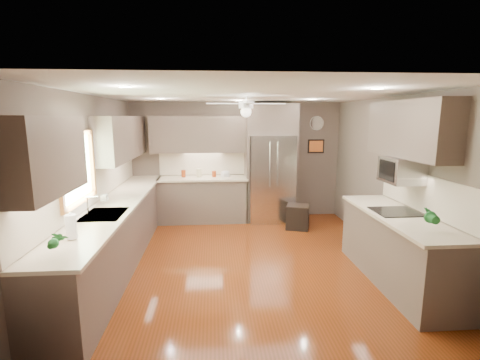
{
  "coord_description": "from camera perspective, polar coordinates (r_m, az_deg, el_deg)",
  "views": [
    {
      "loc": [
        -0.5,
        -4.99,
        2.19
      ],
      "look_at": [
        -0.07,
        0.6,
        1.17
      ],
      "focal_mm": 26.0,
      "sensor_mm": 36.0,
      "label": 1
    }
  ],
  "objects": [
    {
      "name": "floor",
      "position": [
        5.47,
        1.22,
        -13.24
      ],
      "size": [
        5.0,
        5.0,
        0.0
      ],
      "primitive_type": "plane",
      "color": "#53240B",
      "rests_on": "ground"
    },
    {
      "name": "ceiling",
      "position": [
        5.02,
        1.33,
        13.9
      ],
      "size": [
        5.0,
        5.0,
        0.0
      ],
      "primitive_type": "plane",
      "rotation": [
        3.14,
        0.0,
        0.0
      ],
      "color": "white",
      "rests_on": "ground"
    },
    {
      "name": "wall_back",
      "position": [
        7.56,
        -0.61,
        3.22
      ],
      "size": [
        4.5,
        0.0,
        4.5
      ],
      "primitive_type": "plane",
      "rotation": [
        1.57,
        0.0,
        0.0
      ],
      "color": "brown",
      "rests_on": "ground"
    },
    {
      "name": "wall_front",
      "position": [
        2.71,
        6.61,
        -10.05
      ],
      "size": [
        4.5,
        0.0,
        4.5
      ],
      "primitive_type": "plane",
      "rotation": [
        -1.57,
        0.0,
        0.0
      ],
      "color": "brown",
      "rests_on": "ground"
    },
    {
      "name": "wall_left",
      "position": [
        5.37,
        -23.38,
        -0.58
      ],
      "size": [
        0.0,
        5.0,
        5.0
      ],
      "primitive_type": "plane",
      "rotation": [
        1.57,
        0.0,
        1.57
      ],
      "color": "brown",
      "rests_on": "ground"
    },
    {
      "name": "wall_right",
      "position": [
        5.77,
        24.1,
        0.08
      ],
      "size": [
        0.0,
        5.0,
        5.0
      ],
      "primitive_type": "plane",
      "rotation": [
        1.57,
        0.0,
        -1.57
      ],
      "color": "brown",
      "rests_on": "ground"
    },
    {
      "name": "canister_a",
      "position": [
        7.34,
        -9.25,
        1.06
      ],
      "size": [
        0.11,
        0.11,
        0.14
      ],
      "primitive_type": "cylinder",
      "rotation": [
        0.0,
        0.0,
        0.29
      ],
      "color": "maroon",
      "rests_on": "back_run"
    },
    {
      "name": "canister_c",
      "position": [
        7.33,
        -6.74,
        1.19
      ],
      "size": [
        0.13,
        0.13,
        0.17
      ],
      "primitive_type": "cylinder",
      "rotation": [
        0.0,
        0.0,
        0.26
      ],
      "color": "#BFB78F",
      "rests_on": "back_run"
    },
    {
      "name": "canister_d",
      "position": [
        7.32,
        -4.28,
        0.98
      ],
      "size": [
        0.1,
        0.1,
        0.13
      ],
      "primitive_type": "cylinder",
      "rotation": [
        0.0,
        0.0,
        0.16
      ],
      "color": "maroon",
      "rests_on": "back_run"
    },
    {
      "name": "soap_bottle",
      "position": [
        5.44,
        -21.29,
        -2.63
      ],
      "size": [
        0.09,
        0.09,
        0.19
      ],
      "primitive_type": "imported",
      "rotation": [
        0.0,
        0.0,
        0.03
      ],
      "color": "white",
      "rests_on": "left_run"
    },
    {
      "name": "potted_plant_left",
      "position": [
        3.6,
        -28.07,
        -8.75
      ],
      "size": [
        0.16,
        0.12,
        0.3
      ],
      "primitive_type": "imported",
      "rotation": [
        0.0,
        0.0,
        0.07
      ],
      "color": "#1B6125",
      "rests_on": "left_run"
    },
    {
      "name": "potted_plant_right",
      "position": [
        4.43,
        28.9,
        -5.25
      ],
      "size": [
        0.19,
        0.16,
        0.31
      ],
      "primitive_type": "imported",
      "rotation": [
        0.0,
        0.0,
        -0.12
      ],
      "color": "#1B6125",
      "rests_on": "right_run"
    },
    {
      "name": "bowl",
      "position": [
        7.3,
        -2.44,
        0.7
      ],
      "size": [
        0.28,
        0.28,
        0.05
      ],
      "primitive_type": "imported",
      "rotation": [
        0.0,
        0.0,
        0.42
      ],
      "color": "#BFB78F",
      "rests_on": "back_run"
    },
    {
      "name": "left_run",
      "position": [
        5.6,
        -19.44,
        -7.97
      ],
      "size": [
        0.65,
        4.7,
        1.45
      ],
      "color": "#4D3E38",
      "rests_on": "ground"
    },
    {
      "name": "back_run",
      "position": [
        7.39,
        -6.06,
        -3.03
      ],
      "size": [
        1.85,
        0.65,
        1.45
      ],
      "color": "#4D3E38",
      "rests_on": "ground"
    },
    {
      "name": "uppers",
      "position": [
        5.71,
        -6.9,
        7.09
      ],
      "size": [
        4.5,
        4.7,
        0.95
      ],
      "color": "#4D3E38",
      "rests_on": "wall_left"
    },
    {
      "name": "window",
      "position": [
        4.85,
        -25.18,
        1.79
      ],
      "size": [
        0.05,
        1.12,
        0.92
      ],
      "color": "#BFF2B2",
      "rests_on": "wall_left"
    },
    {
      "name": "sink",
      "position": [
        4.88,
        -21.42,
        -5.61
      ],
      "size": [
        0.5,
        0.7,
        0.32
      ],
      "color": "silver",
      "rests_on": "left_run"
    },
    {
      "name": "refrigerator",
      "position": [
        7.31,
        5.06,
        2.45
      ],
      "size": [
        1.06,
        0.75,
        2.45
      ],
      "color": "silver",
      "rests_on": "ground"
    },
    {
      "name": "right_run",
      "position": [
        5.13,
        24.53,
        -10.02
      ],
      "size": [
        0.7,
        2.2,
        1.45
      ],
      "color": "#4D3E38",
      "rests_on": "ground"
    },
    {
      "name": "microwave",
      "position": [
        5.15,
        24.98,
        1.47
      ],
      "size": [
        0.43,
        0.55,
        0.34
      ],
      "color": "silver",
      "rests_on": "wall_right"
    },
    {
      "name": "ceiling_fan",
      "position": [
        5.31,
        0.99,
        11.89
      ],
      "size": [
        1.18,
        1.18,
        0.32
      ],
      "color": "white",
      "rests_on": "ceiling"
    },
    {
      "name": "recessed_lights",
      "position": [
        5.41,
        0.46,
        13.58
      ],
      "size": [
        2.84,
        3.14,
        0.01
      ],
      "color": "white",
      "rests_on": "ceiling"
    },
    {
      "name": "wall_clock",
      "position": [
        7.8,
        12.49,
        9.1
      ],
      "size": [
        0.3,
        0.03,
        0.3
      ],
      "color": "white",
      "rests_on": "wall_back"
    },
    {
      "name": "framed_print",
      "position": [
        7.82,
        12.36,
        5.43
      ],
      "size": [
        0.36,
        0.03,
        0.3
      ],
      "color": "black",
      "rests_on": "wall_back"
    },
    {
      "name": "stool",
      "position": [
        7.02,
        9.45,
        -5.93
      ],
      "size": [
        0.54,
        0.54,
        0.49
      ],
      "color": "black",
      "rests_on": "ground"
    },
    {
      "name": "paper_towel",
      "position": [
        3.99,
        -25.96,
        -6.88
      ],
      "size": [
        0.11,
        0.11,
        0.27
      ],
      "color": "white",
      "rests_on": "left_run"
    }
  ]
}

